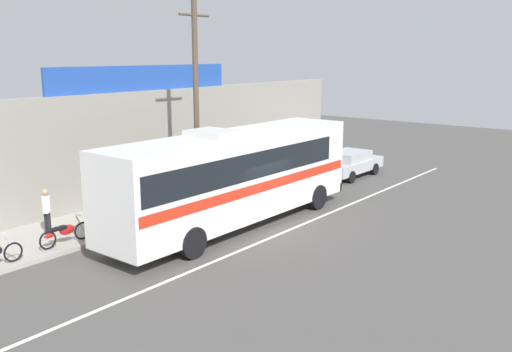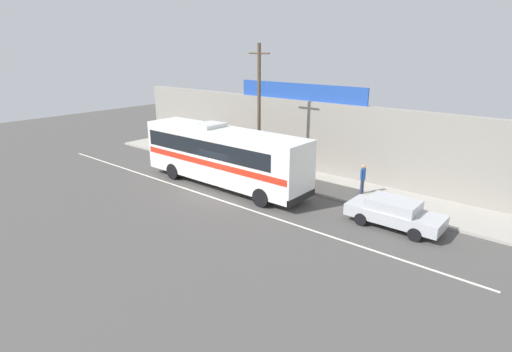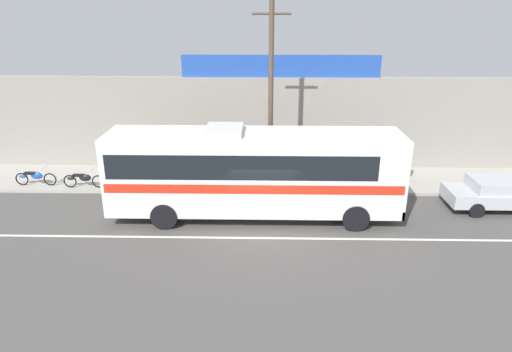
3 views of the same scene
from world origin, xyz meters
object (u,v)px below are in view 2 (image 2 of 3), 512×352
Objects in this scene: motorcycle_purple at (158,144)px; motorcycle_green at (174,149)px; motorcycle_red at (198,154)px; utility_pole at (259,111)px; intercity_bus at (222,153)px; pedestrian_by_curb at (213,144)px; parked_car at (394,212)px; pedestrian_far_left at (363,177)px.

motorcycle_purple is 2.42m from motorcycle_green.
utility_pole is at bearing -2.27° from motorcycle_red.
motorcycle_purple is at bearing 178.41° from utility_pole.
intercity_bus is 6.99× the size of pedestrian_by_curb.
pedestrian_by_curb is (-5.91, 1.63, -3.34)m from utility_pole.
intercity_bus reaches higher than motorcycle_green.
motorcycle_green is at bearing -5.57° from motorcycle_purple.
parked_car is 2.55× the size of pedestrian_far_left.
pedestrian_far_left reaches higher than motorcycle_green.
pedestrian_far_left is (15.42, 1.19, 0.59)m from motorcycle_green.
motorcycle_green is 1.13× the size of pedestrian_far_left.
utility_pole reaches higher than pedestrian_far_left.
motorcycle_red is (-6.14, 0.24, -3.88)m from utility_pole.
motorcycle_purple is at bearing 174.61° from parked_car.
pedestrian_far_left reaches higher than motorcycle_red.
pedestrian_far_left reaches higher than pedestrian_by_curb.
motorcycle_red is at bearing 173.15° from parked_car.
parked_car reaches higher than motorcycle_red.
utility_pole is at bearing -169.25° from pedestrian_far_left.
motorcycle_green is at bearing -176.28° from motorcycle_red.
intercity_bus is at bearing -105.84° from utility_pole.
intercity_bus is 6.29m from motorcycle_red.
utility_pole reaches higher than pedestrian_by_curb.
intercity_bus is 10.91m from motorcycle_purple.
intercity_bus is 6.75m from pedestrian_by_curb.
pedestrian_by_curb is (5.24, 1.33, 0.54)m from motorcycle_purple.
utility_pole is at bearing 74.16° from intercity_bus.
motorcycle_red is (-15.86, 1.90, -0.17)m from parked_car.
utility_pole is 11.81m from motorcycle_purple.
utility_pole is at bearing -15.47° from pedestrian_by_curb.
motorcycle_green is 1.02× the size of motorcycle_red.
intercity_bus is at bearing -15.63° from motorcycle_purple.
motorcycle_red is at bearing -175.44° from pedestrian_far_left.
parked_car is 20.96m from motorcycle_purple.
pedestrian_by_curb is (-12.58, 0.37, -0.06)m from pedestrian_far_left.
intercity_bus is 6.01× the size of motorcycle_red.
pedestrian_by_curb is (2.84, 1.56, 0.54)m from motorcycle_green.
parked_car is at bearing -43.91° from pedestrian_far_left.
motorcycle_purple is 1.19× the size of pedestrian_by_curb.
utility_pole is 6.98m from pedestrian_by_curb.
motorcycle_green is at bearing 179.51° from utility_pole.
motorcycle_purple is at bearing -165.82° from pedestrian_by_curb.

